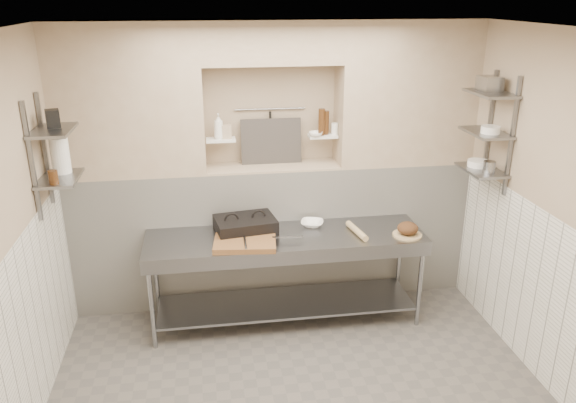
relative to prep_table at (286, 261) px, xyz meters
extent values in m
cube|color=silver|center=(-0.05, -1.18, 2.21)|extent=(4.00, 3.90, 0.10)
cube|color=tan|center=(2.00, -1.18, 0.76)|extent=(0.10, 3.90, 2.80)
cube|color=tan|center=(-0.05, 0.82, 0.76)|extent=(4.00, 0.10, 2.80)
cube|color=white|center=(-0.05, 0.57, 0.06)|extent=(4.00, 0.40, 1.40)
cube|color=tan|center=(-0.05, 0.57, 0.77)|extent=(1.30, 0.40, 0.02)
cube|color=tan|center=(-1.37, 0.57, 1.46)|extent=(1.35, 0.40, 1.40)
cube|color=tan|center=(1.28, 0.57, 1.46)|extent=(1.35, 0.40, 1.40)
cube|color=tan|center=(-0.05, 0.57, 1.96)|extent=(1.30, 0.40, 0.40)
cube|color=white|center=(-2.04, -1.18, 0.06)|extent=(0.02, 3.90, 1.40)
cube|color=white|center=(1.94, -1.18, 0.06)|extent=(0.02, 3.90, 1.40)
cube|color=white|center=(-0.55, 0.57, 1.06)|extent=(0.28, 0.16, 0.02)
cube|color=white|center=(0.45, 0.57, 1.06)|extent=(0.28, 0.16, 0.02)
cylinder|color=gray|center=(-0.05, 0.74, 1.31)|extent=(0.70, 0.02, 0.02)
cylinder|color=black|center=(-0.05, 0.72, 1.14)|extent=(0.02, 0.02, 0.30)
cube|color=#383330|center=(-0.05, 0.67, 1.00)|extent=(0.60, 0.08, 0.45)
cube|color=slate|center=(-2.02, 0.07, 1.16)|extent=(0.03, 0.03, 0.95)
cube|color=slate|center=(-2.02, -0.33, 1.16)|extent=(0.03, 0.03, 0.95)
cube|color=slate|center=(-1.89, -0.13, 0.96)|extent=(0.30, 0.50, 0.02)
cube|color=slate|center=(-1.89, -0.13, 1.36)|extent=(0.30, 0.50, 0.03)
cube|color=slate|center=(1.93, 0.07, 1.21)|extent=(0.03, 0.03, 1.05)
cube|color=slate|center=(1.93, -0.33, 1.21)|extent=(0.03, 0.03, 1.05)
cube|color=slate|center=(1.79, -0.13, 0.86)|extent=(0.30, 0.50, 0.02)
cube|color=slate|center=(1.79, -0.13, 1.21)|extent=(0.30, 0.50, 0.02)
cube|color=slate|center=(1.79, -0.13, 1.56)|extent=(0.30, 0.50, 0.03)
cube|color=gray|center=(0.00, 0.02, 0.24)|extent=(2.60, 0.70, 0.04)
cube|color=gray|center=(0.00, 0.02, -0.46)|extent=(2.45, 0.60, 0.03)
cube|color=gray|center=(0.00, -0.31, 0.18)|extent=(2.60, 0.02, 0.12)
cylinder|color=gray|center=(-1.24, -0.27, -0.21)|extent=(0.04, 0.04, 0.86)
cylinder|color=gray|center=(-1.24, 0.31, -0.21)|extent=(0.04, 0.04, 0.86)
cylinder|color=gray|center=(1.24, -0.27, -0.21)|extent=(0.04, 0.04, 0.86)
cylinder|color=gray|center=(1.24, 0.31, -0.21)|extent=(0.04, 0.04, 0.86)
cube|color=black|center=(-0.36, 0.13, 0.31)|extent=(0.60, 0.48, 0.10)
cube|color=black|center=(-0.36, 0.13, 0.38)|extent=(0.60, 0.48, 0.05)
cube|color=brown|center=(-0.39, -0.14, 0.28)|extent=(0.59, 0.44, 0.05)
cube|color=gray|center=(0.00, -0.13, 0.31)|extent=(0.28, 0.06, 0.01)
cylinder|color=gray|center=(-0.39, -0.21, 0.31)|extent=(0.03, 0.24, 0.02)
imported|color=white|center=(0.29, 0.20, 0.28)|extent=(0.27, 0.27, 0.05)
cylinder|color=tan|center=(0.67, -0.04, 0.29)|extent=(0.12, 0.39, 0.06)
cylinder|color=tan|center=(1.12, -0.16, 0.27)|extent=(0.27, 0.27, 0.02)
ellipsoid|color=#4C2D19|center=(1.12, -0.16, 0.33)|extent=(0.19, 0.19, 0.12)
imported|color=white|center=(-0.56, 0.56, 1.19)|extent=(0.09, 0.09, 0.24)
cube|color=tan|center=(-0.49, 0.57, 1.14)|extent=(0.09, 0.09, 0.13)
imported|color=white|center=(0.37, 0.52, 1.09)|extent=(0.18, 0.18, 0.04)
cylinder|color=#3C210E|center=(0.48, 0.58, 1.19)|extent=(0.06, 0.06, 0.23)
cylinder|color=#3C210E|center=(0.44, 0.56, 1.20)|extent=(0.06, 0.06, 0.26)
cylinder|color=white|center=(0.57, 0.56, 1.13)|extent=(0.07, 0.07, 0.11)
cylinder|color=white|center=(-1.89, -0.01, 1.12)|extent=(0.15, 0.15, 0.30)
cylinder|color=#3C210E|center=(-1.89, -0.31, 1.03)|extent=(0.07, 0.07, 0.11)
cube|color=black|center=(-1.89, -0.08, 1.44)|extent=(0.13, 0.13, 0.14)
cylinder|color=white|center=(1.79, -0.06, 0.90)|extent=(0.19, 0.19, 0.06)
cylinder|color=gray|center=(1.79, -0.26, 0.92)|extent=(0.11, 0.11, 0.11)
cylinder|color=white|center=(1.79, -0.20, 1.25)|extent=(0.17, 0.17, 0.06)
cube|color=gray|center=(1.79, -0.09, 1.63)|extent=(0.17, 0.21, 0.13)
camera|label=1|loc=(-0.70, -4.72, 2.38)|focal=35.00mm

